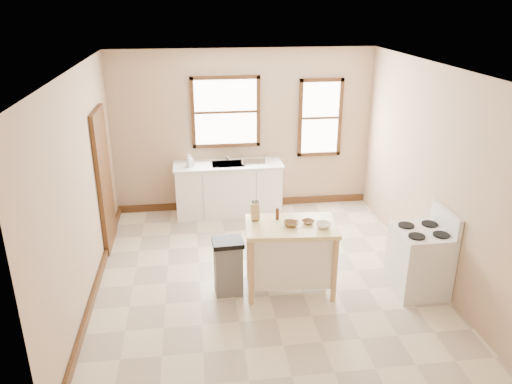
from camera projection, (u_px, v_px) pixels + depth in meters
The scene contains 23 objects.
floor at pixel (264, 276), 6.84m from camera, with size 5.00×5.00×0.00m, color #B09F8C.
ceiling at pixel (265, 68), 5.82m from camera, with size 5.00×5.00×0.00m, color white.
wall_back at pixel (243, 131), 8.64m from camera, with size 4.50×0.04×2.80m, color tan.
wall_left at pixel (82, 189), 6.06m from camera, with size 0.04×5.00×2.80m, color tan.
wall_right at pixel (432, 173), 6.60m from camera, with size 0.04×5.00×2.80m, color tan.
window_main at pixel (226, 112), 8.45m from camera, with size 1.17×0.06×1.22m, color #3E2311, non-canonical shape.
window_side at pixel (320, 118), 8.71m from camera, with size 0.77×0.06×1.37m, color #3E2311, non-canonical shape.
door_left at pixel (104, 180), 7.39m from camera, with size 0.06×0.90×2.10m, color #3E2311.
baseboard_back at pixel (244, 203), 9.10m from camera, with size 4.50×0.04×0.12m, color #3E2311.
baseboard_left at pixel (97, 284), 6.55m from camera, with size 0.04×5.00×0.12m, color #3E2311.
sink_counter at pixel (229, 189), 8.67m from camera, with size 1.86×0.62×0.92m, color white, non-canonical shape.
faucet at pixel (227, 154), 8.62m from camera, with size 0.03×0.03×0.22m, color silver.
soap_bottle_a at pixel (189, 161), 8.29m from camera, with size 0.09×0.09×0.22m, color #B2B2B2.
soap_bottle_b at pixel (191, 161), 8.35m from camera, with size 0.08×0.09×0.19m, color #B2B2B2.
dish_rack at pixel (253, 159), 8.55m from camera, with size 0.42×0.31×0.10m, color silver, non-canonical shape.
kitchen_island at pixel (290, 257), 6.40m from camera, with size 1.13×0.72×0.93m, color #D7C57E, non-canonical shape.
knife_block at pixel (255, 212), 6.33m from camera, with size 0.10×0.10×0.20m, color tan, non-canonical shape.
pepper_grinder at pixel (277, 214), 6.34m from camera, with size 0.04×0.04×0.15m, color #432012.
bowl_a at pixel (291, 224), 6.19m from camera, with size 0.19×0.19×0.05m, color brown.
bowl_b at pixel (308, 222), 6.26m from camera, with size 0.15×0.15×0.04m, color brown.
bowl_c at pixel (323, 225), 6.14m from camera, with size 0.18×0.18×0.06m, color white.
trash_bin at pixel (228, 266), 6.35m from camera, with size 0.38×0.32×0.75m, color slate, non-canonical shape.
gas_stove at pixel (420, 251), 6.34m from camera, with size 0.69×0.69×1.12m, color silver, non-canonical shape.
Camera 1 is at (-0.89, -5.87, 3.59)m, focal length 35.00 mm.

